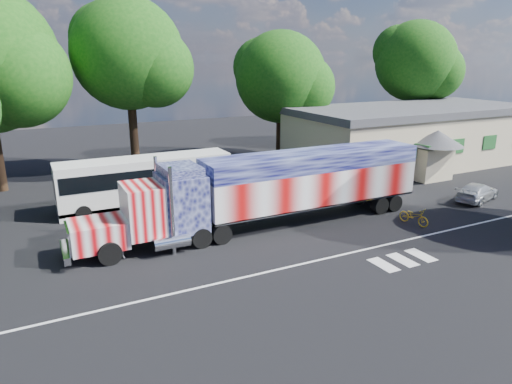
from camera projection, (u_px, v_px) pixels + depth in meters
name	position (u px, v px, depth m)	size (l,w,h in m)	color
ground	(281.00, 240.00, 24.37)	(100.00, 100.00, 0.00)	black
lane_markings	(351.00, 261.00, 21.88)	(30.00, 2.67, 0.01)	silver
semi_truck	(275.00, 188.00, 25.90)	(20.83, 3.29, 4.44)	black
coach_bus	(146.00, 181.00, 29.66)	(11.04, 2.57, 3.21)	white
hall_building	(412.00, 135.00, 41.53)	(22.40, 12.80, 5.20)	#C7B795
parked_car	(477.00, 192.00, 30.99)	(1.69, 4.15, 1.20)	silver
woman	(119.00, 242.00, 21.90)	(0.64, 0.42, 1.76)	slate
bicycle	(414.00, 216.00, 26.57)	(0.67, 1.92, 1.01)	gold
tree_n_mid	(130.00, 55.00, 36.18)	(9.27, 8.83, 14.10)	black
tree_ne_a	(282.00, 78.00, 42.47)	(8.89, 8.47, 11.88)	black
tree_far_ne	(417.00, 62.00, 48.55)	(8.89, 8.46, 13.26)	black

